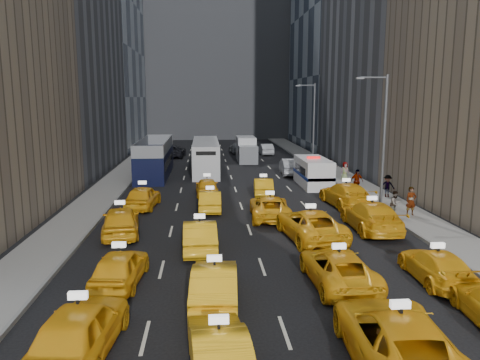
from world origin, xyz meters
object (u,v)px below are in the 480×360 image
at_px(taxi_0, 80,329).
at_px(city_bus, 206,156).
at_px(pedestrian_0, 411,201).
at_px(nypd_van, 313,173).
at_px(box_truck, 246,150).
at_px(double_decker, 155,158).
at_px(taxi_2, 398,339).
at_px(taxi_1, 219,352).

xyz_separation_m(taxi_0, city_bus, (3.86, 34.68, 0.74)).
height_order(taxi_0, pedestrian_0, pedestrian_0).
distance_m(nypd_van, box_truck, 16.71).
bearing_deg(pedestrian_0, double_decker, 133.85).
xyz_separation_m(taxi_2, double_decker, (-10.17, 33.76, 0.89)).
relative_size(city_bus, box_truck, 1.93).
distance_m(taxi_0, nypd_van, 29.07).
height_order(box_truck, pedestrian_0, box_truck).
bearing_deg(city_bus, taxi_1, -85.65).
height_order(taxi_0, taxi_1, taxi_0).
height_order(taxi_0, nypd_van, nypd_van).
height_order(taxi_0, box_truck, box_truck).
bearing_deg(taxi_1, double_decker, -86.29).
bearing_deg(taxi_1, city_bus, -94.62).
bearing_deg(double_decker, taxi_1, -84.78).
height_order(city_bus, box_truck, city_bus).
bearing_deg(taxi_0, box_truck, -95.81).
bearing_deg(nypd_van, taxi_1, -115.80).
height_order(taxi_0, double_decker, double_decker).
bearing_deg(city_bus, pedestrian_0, -52.92).
bearing_deg(nypd_van, pedestrian_0, -79.20).
distance_m(taxi_2, box_truck, 43.44).
bearing_deg(taxi_0, pedestrian_0, -132.47).
height_order(taxi_2, box_truck, box_truck).
bearing_deg(box_truck, taxi_1, -90.11).
relative_size(taxi_2, nypd_van, 0.97).
xyz_separation_m(double_decker, city_bus, (4.94, 2.22, -0.16)).
bearing_deg(pedestrian_0, nypd_van, 106.89).
distance_m(nypd_van, pedestrian_0, 11.71).
xyz_separation_m(taxi_0, box_truck, (8.73, 42.13, 0.57)).
xyz_separation_m(taxi_1, nypd_van, (8.99, 27.36, 0.44)).
xyz_separation_m(taxi_1, box_truck, (4.68, 43.50, 0.67)).
bearing_deg(double_decker, taxi_2, -76.64).
bearing_deg(box_truck, city_bus, -117.15).
bearing_deg(taxi_2, pedestrian_0, -111.52).
distance_m(taxi_0, pedestrian_0, 22.39).
bearing_deg(taxi_1, taxi_0, -23.64).
distance_m(taxi_0, taxi_2, 9.18).
xyz_separation_m(taxi_0, double_decker, (-1.09, 32.46, 0.89)).
bearing_deg(taxi_1, box_truck, -101.06).
bearing_deg(city_bus, double_decker, -151.71).
distance_m(double_decker, city_bus, 5.42).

